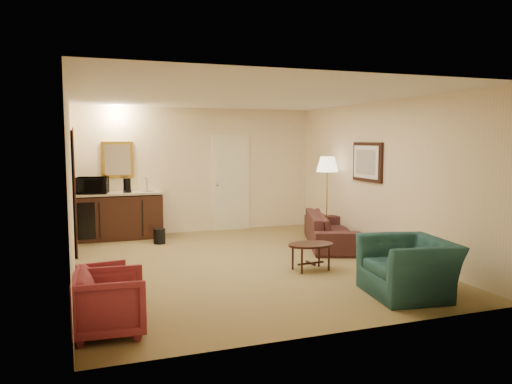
{
  "coord_description": "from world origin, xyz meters",
  "views": [
    {
      "loc": [
        -2.42,
        -7.3,
        1.95
      ],
      "look_at": [
        0.39,
        0.5,
        1.07
      ],
      "focal_mm": 35.0,
      "sensor_mm": 36.0,
      "label": 1
    }
  ],
  "objects_px": {
    "sofa": "(331,224)",
    "rose_chair_far": "(110,300)",
    "teal_armchair": "(409,258)",
    "waste_bin": "(159,236)",
    "microwave": "(92,183)",
    "coffee_maker": "(127,185)",
    "coffee_table": "(311,257)",
    "wetbar_cabinet": "(120,216)",
    "rose_chair_near": "(106,286)",
    "floor_lamp": "(327,197)"
  },
  "relations": [
    {
      "from": "sofa",
      "to": "rose_chair_far",
      "type": "relative_size",
      "value": 2.93
    },
    {
      "from": "teal_armchair",
      "to": "waste_bin",
      "type": "bearing_deg",
      "value": -141.89
    },
    {
      "from": "waste_bin",
      "to": "microwave",
      "type": "relative_size",
      "value": 0.49
    },
    {
      "from": "microwave",
      "to": "coffee_maker",
      "type": "height_order",
      "value": "microwave"
    },
    {
      "from": "sofa",
      "to": "coffee_table",
      "type": "xyz_separation_m",
      "value": [
        -1.12,
        -1.45,
        -0.2
      ]
    },
    {
      "from": "coffee_table",
      "to": "waste_bin",
      "type": "height_order",
      "value": "coffee_table"
    },
    {
      "from": "wetbar_cabinet",
      "to": "coffee_maker",
      "type": "bearing_deg",
      "value": -25.53
    },
    {
      "from": "rose_chair_near",
      "to": "waste_bin",
      "type": "height_order",
      "value": "rose_chair_near"
    },
    {
      "from": "wetbar_cabinet",
      "to": "waste_bin",
      "type": "distance_m",
      "value": 1.02
    },
    {
      "from": "rose_chair_far",
      "to": "coffee_table",
      "type": "distance_m",
      "value": 3.36
    },
    {
      "from": "wetbar_cabinet",
      "to": "rose_chair_far",
      "type": "xyz_separation_m",
      "value": [
        -0.5,
        -4.97,
        -0.11
      ]
    },
    {
      "from": "sofa",
      "to": "microwave",
      "type": "xyz_separation_m",
      "value": [
        -4.1,
        1.92,
        0.71
      ]
    },
    {
      "from": "wetbar_cabinet",
      "to": "rose_chair_near",
      "type": "distance_m",
      "value": 4.29
    },
    {
      "from": "coffee_table",
      "to": "rose_chair_far",
      "type": "bearing_deg",
      "value": -152.5
    },
    {
      "from": "sofa",
      "to": "microwave",
      "type": "relative_size",
      "value": 3.6
    },
    {
      "from": "wetbar_cabinet",
      "to": "rose_chair_near",
      "type": "xyz_separation_m",
      "value": [
        -0.5,
        -4.26,
        -0.17
      ]
    },
    {
      "from": "rose_chair_near",
      "to": "microwave",
      "type": "relative_size",
      "value": 1.03
    },
    {
      "from": "teal_armchair",
      "to": "rose_chair_far",
      "type": "height_order",
      "value": "teal_armchair"
    },
    {
      "from": "wetbar_cabinet",
      "to": "microwave",
      "type": "height_order",
      "value": "microwave"
    },
    {
      "from": "sofa",
      "to": "coffee_maker",
      "type": "height_order",
      "value": "coffee_maker"
    },
    {
      "from": "wetbar_cabinet",
      "to": "coffee_table",
      "type": "bearing_deg",
      "value": -54.08
    },
    {
      "from": "wetbar_cabinet",
      "to": "rose_chair_near",
      "type": "height_order",
      "value": "wetbar_cabinet"
    },
    {
      "from": "sofa",
      "to": "rose_chair_near",
      "type": "relative_size",
      "value": 3.5
    },
    {
      "from": "rose_chair_far",
      "to": "coffee_maker",
      "type": "distance_m",
      "value": 4.99
    },
    {
      "from": "microwave",
      "to": "waste_bin",
      "type": "bearing_deg",
      "value": -18.02
    },
    {
      "from": "floor_lamp",
      "to": "coffee_maker",
      "type": "height_order",
      "value": "floor_lamp"
    },
    {
      "from": "teal_armchair",
      "to": "coffee_maker",
      "type": "height_order",
      "value": "coffee_maker"
    },
    {
      "from": "sofa",
      "to": "microwave",
      "type": "bearing_deg",
      "value": 85.22
    },
    {
      "from": "coffee_table",
      "to": "sofa",
      "type": "bearing_deg",
      "value": 52.28
    },
    {
      "from": "rose_chair_far",
      "to": "coffee_maker",
      "type": "xyz_separation_m",
      "value": [
        0.64,
        4.9,
        0.71
      ]
    },
    {
      "from": "sofa",
      "to": "wetbar_cabinet",
      "type": "bearing_deg",
      "value": 81.63
    },
    {
      "from": "rose_chair_far",
      "to": "coffee_table",
      "type": "height_order",
      "value": "rose_chair_far"
    },
    {
      "from": "sofa",
      "to": "rose_chair_near",
      "type": "bearing_deg",
      "value": 139.45
    },
    {
      "from": "waste_bin",
      "to": "coffee_maker",
      "type": "relative_size",
      "value": 1.01
    },
    {
      "from": "teal_armchair",
      "to": "floor_lamp",
      "type": "relative_size",
      "value": 0.67
    },
    {
      "from": "rose_chair_far",
      "to": "floor_lamp",
      "type": "xyz_separation_m",
      "value": [
        4.35,
        3.65,
        0.46
      ]
    },
    {
      "from": "rose_chair_far",
      "to": "microwave",
      "type": "height_order",
      "value": "microwave"
    },
    {
      "from": "microwave",
      "to": "coffee_maker",
      "type": "distance_m",
      "value": 0.65
    },
    {
      "from": "floor_lamp",
      "to": "coffee_maker",
      "type": "relative_size",
      "value": 5.84
    },
    {
      "from": "rose_chair_far",
      "to": "coffee_maker",
      "type": "relative_size",
      "value": 2.52
    },
    {
      "from": "rose_chair_near",
      "to": "rose_chair_far",
      "type": "distance_m",
      "value": 0.72
    },
    {
      "from": "rose_chair_near",
      "to": "coffee_maker",
      "type": "xyz_separation_m",
      "value": [
        0.64,
        4.19,
        0.77
      ]
    },
    {
      "from": "floor_lamp",
      "to": "coffee_maker",
      "type": "bearing_deg",
      "value": 161.34
    },
    {
      "from": "waste_bin",
      "to": "teal_armchair",
      "type": "bearing_deg",
      "value": -59.81
    },
    {
      "from": "teal_armchair",
      "to": "rose_chair_far",
      "type": "xyz_separation_m",
      "value": [
        -3.59,
        -0.05,
        -0.13
      ]
    },
    {
      "from": "teal_armchair",
      "to": "microwave",
      "type": "xyz_separation_m",
      "value": [
        -3.59,
        4.87,
        0.64
      ]
    },
    {
      "from": "wetbar_cabinet",
      "to": "rose_chair_far",
      "type": "relative_size",
      "value": 2.34
    },
    {
      "from": "coffee_table",
      "to": "floor_lamp",
      "type": "height_order",
      "value": "floor_lamp"
    },
    {
      "from": "wetbar_cabinet",
      "to": "teal_armchair",
      "type": "xyz_separation_m",
      "value": [
        3.09,
        -4.92,
        0.02
      ]
    },
    {
      "from": "rose_chair_far",
      "to": "sofa",
      "type": "bearing_deg",
      "value": -49.79
    }
  ]
}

